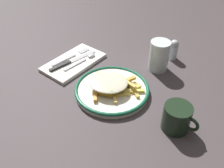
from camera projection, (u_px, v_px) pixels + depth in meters
The scene contains 10 objects.
ground_plane at pixel (112, 92), 0.82m from camera, with size 2.60×2.60×0.00m, color #41383B.
plate at pixel (112, 90), 0.81m from camera, with size 0.25×0.25×0.02m.
fries_heap at pixel (112, 84), 0.80m from camera, with size 0.19×0.17×0.04m.
napkin at pixel (74, 62), 0.95m from camera, with size 0.14×0.24×0.01m, color white.
fork at pixel (71, 57), 0.96m from camera, with size 0.03×0.18×0.01m.
knife at pixel (69, 62), 0.93m from camera, with size 0.04×0.21×0.01m.
spoon at pixel (85, 59), 0.95m from camera, with size 0.03×0.15×0.01m.
water_glass at pixel (159, 56), 0.89m from camera, with size 0.07×0.07×0.12m, color silver.
coffee_mug at pixel (177, 117), 0.68m from camera, with size 0.11×0.08×0.08m.
salt_shaker at pixel (173, 49), 0.95m from camera, with size 0.04×0.04×0.08m.
Camera 1 is at (0.40, -0.47, 0.54)m, focal length 38.85 mm.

